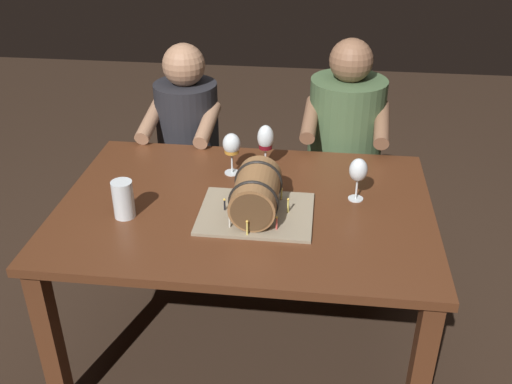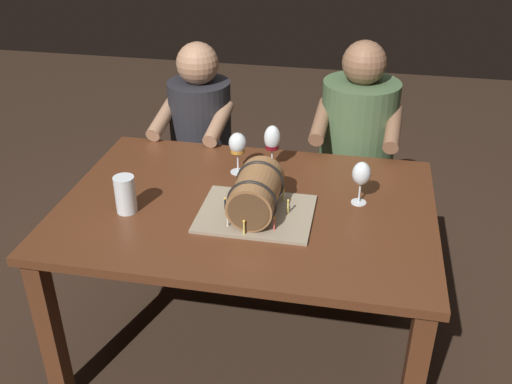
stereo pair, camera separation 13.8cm
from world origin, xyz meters
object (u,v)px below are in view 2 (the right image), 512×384
(wine_glass_empty, at_px, (361,174))
(person_seated_right, at_px, (355,164))
(barrel_cake, at_px, (256,196))
(beer_pint, at_px, (125,195))
(person_seated_left, at_px, (202,159))
(wine_glass_red, at_px, (272,140))
(dining_table, at_px, (247,223))
(wine_glass_amber, at_px, (238,145))

(wine_glass_empty, bearing_deg, person_seated_right, 92.86)
(barrel_cake, distance_m, wine_glass_empty, 0.42)
(beer_pint, distance_m, person_seated_left, 0.93)
(person_seated_left, relative_size, person_seated_right, 0.96)
(person_seated_left, bearing_deg, wine_glass_red, -43.63)
(wine_glass_empty, relative_size, beer_pint, 1.21)
(wine_glass_empty, distance_m, person_seated_right, 0.71)
(wine_glass_red, height_order, person_seated_right, person_seated_right)
(beer_pint, height_order, person_seated_right, person_seated_right)
(barrel_cake, xyz_separation_m, beer_pint, (-0.49, -0.07, -0.01))
(barrel_cake, bearing_deg, wine_glass_empty, 23.56)
(dining_table, distance_m, barrel_cake, 0.20)
(wine_glass_empty, xyz_separation_m, wine_glass_amber, (-0.52, 0.16, 0.00))
(wine_glass_amber, bearing_deg, wine_glass_red, 26.38)
(wine_glass_empty, relative_size, person_seated_right, 0.15)
(barrel_cake, bearing_deg, person_seated_left, 118.87)
(wine_glass_amber, distance_m, person_seated_left, 0.67)
(dining_table, bearing_deg, person_seated_left, 118.19)
(wine_glass_empty, distance_m, beer_pint, 0.90)
(person_seated_left, bearing_deg, wine_glass_amber, -57.91)
(wine_glass_empty, distance_m, wine_glass_red, 0.45)
(wine_glass_empty, distance_m, person_seated_left, 1.11)
(dining_table, relative_size, beer_pint, 9.90)
(person_seated_left, bearing_deg, person_seated_right, 0.05)
(barrel_cake, xyz_separation_m, wine_glass_amber, (-0.14, 0.33, 0.05))
(beer_pint, height_order, person_seated_left, person_seated_left)
(wine_glass_amber, bearing_deg, barrel_cake, -66.38)
(wine_glass_empty, height_order, person_seated_right, person_seated_right)
(person_seated_left, height_order, person_seated_right, person_seated_right)
(beer_pint, bearing_deg, wine_glass_empty, 14.99)
(person_seated_left, distance_m, person_seated_right, 0.80)
(wine_glass_empty, xyz_separation_m, person_seated_right, (-0.03, 0.65, -0.28))
(person_seated_right, bearing_deg, wine_glass_empty, -87.14)
(barrel_cake, relative_size, wine_glass_amber, 2.33)
(dining_table, relative_size, barrel_cake, 3.39)
(wine_glass_amber, bearing_deg, person_seated_left, 122.09)
(barrel_cake, distance_m, person_seated_left, 0.98)
(dining_table, bearing_deg, wine_glass_amber, 109.74)
(dining_table, height_order, barrel_cake, barrel_cake)
(barrel_cake, bearing_deg, person_seated_right, 67.04)
(barrel_cake, relative_size, wine_glass_empty, 2.42)
(wine_glass_red, height_order, beer_pint, wine_glass_red)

